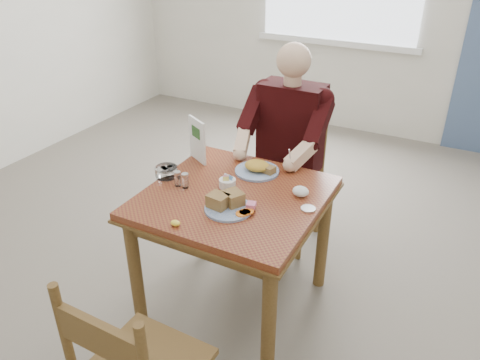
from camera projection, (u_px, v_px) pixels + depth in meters
The scene contains 13 objects.
floor at pixel (235, 301), 2.81m from camera, with size 6.00×6.00×0.00m, color slate.
lemon_wedge at pixel (175, 223), 2.18m from camera, with size 0.05×0.03×0.03m, color yellow.
napkin at pixel (301, 191), 2.42m from camera, with size 0.09×0.07×0.05m, color white.
metal_dish at pixel (308, 209), 2.31m from camera, with size 0.07×0.07×0.01m, color silver.
table at pixel (234, 212), 2.50m from camera, with size 0.92×0.92×0.75m.
chair_far at pixel (289, 176), 3.20m from camera, with size 0.42×0.42×0.95m.
diner at pixel (287, 136), 2.97m from camera, with size 0.53×0.56×1.39m.
near_plate at pixel (228, 204), 2.31m from camera, with size 0.29×0.29×0.08m.
far_plate at pixel (258, 168), 2.65m from camera, with size 0.31×0.31×0.07m.
caddy at pixel (227, 183), 2.50m from camera, with size 0.10×0.10×0.07m.
shakers at pixel (181, 180), 2.50m from camera, with size 0.09×0.04×0.08m.
creamer at pixel (166, 172), 2.61m from camera, with size 0.16×0.16×0.06m.
menu at pixel (197, 140), 2.74m from camera, with size 0.16×0.10×0.26m.
Camera 1 is at (1.01, -1.86, 1.99)m, focal length 35.00 mm.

